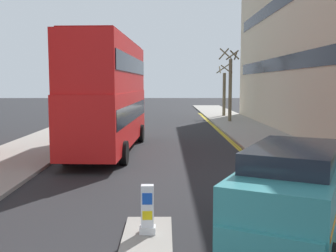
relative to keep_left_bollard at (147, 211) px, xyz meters
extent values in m
cube|color=gray|center=(6.50, 11.87, -0.54)|extent=(4.00, 80.00, 0.14)
cube|color=gray|center=(-6.50, 11.87, -0.54)|extent=(4.00, 80.00, 0.14)
cube|color=yellow|center=(4.40, 9.87, -0.60)|extent=(0.10, 56.00, 0.01)
cube|color=yellow|center=(4.24, 9.87, -0.60)|extent=(0.10, 56.00, 0.01)
cube|color=gray|center=(0.00, 0.00, -0.56)|extent=(1.10, 2.20, 0.10)
cube|color=silver|center=(0.00, 0.00, -0.43)|extent=(0.36, 0.28, 0.16)
cube|color=white|center=(0.00, 0.00, 0.13)|extent=(0.28, 0.20, 0.95)
cube|color=blue|center=(0.00, -0.10, 0.32)|extent=(0.22, 0.01, 0.26)
cube|color=yellow|center=(0.00, -0.10, -0.06)|extent=(0.22, 0.01, 0.20)
cube|color=red|center=(-2.46, 11.47, 1.13)|extent=(3.00, 10.90, 2.60)
cube|color=red|center=(-2.46, 11.47, 3.68)|extent=(2.94, 10.69, 2.50)
cube|color=black|center=(-2.46, 11.47, 1.43)|extent=(3.01, 10.47, 0.84)
cube|color=black|center=(-2.46, 11.47, 3.78)|extent=(2.99, 10.26, 0.80)
cube|color=yellow|center=(-2.21, 16.84, 2.68)|extent=(2.00, 0.15, 0.44)
cube|color=maroon|center=(-2.46, 11.47, 4.98)|extent=(2.70, 9.81, 0.10)
cylinder|color=black|center=(-3.56, 14.87, -0.09)|extent=(0.35, 1.05, 1.04)
cylinder|color=black|center=(-1.06, 14.75, -0.09)|extent=(0.35, 1.05, 1.04)
cylinder|color=black|center=(-3.87, 8.18, -0.09)|extent=(0.35, 1.05, 1.04)
cylinder|color=black|center=(-1.37, 8.07, -0.09)|extent=(0.35, 1.05, 1.04)
cube|color=teal|center=(3.14, -0.27, 0.33)|extent=(3.81, 5.05, 1.50)
cube|color=black|center=(3.21, -0.14, 1.13)|extent=(2.90, 3.50, 0.76)
cube|color=teal|center=(2.30, -1.95, 0.07)|extent=(2.14, 1.86, 0.67)
cube|color=orange|center=(3.14, -0.27, 0.38)|extent=(3.66, 4.73, 0.10)
cylinder|color=black|center=(1.68, -1.17, -0.27)|extent=(0.50, 0.71, 0.68)
cylinder|color=black|center=(2.99, 1.43, -0.27)|extent=(0.50, 0.71, 0.68)
cylinder|color=#6B6047|center=(6.45, 32.52, 1.73)|extent=(0.32, 0.32, 4.39)
cylinder|color=#6B6047|center=(7.12, 32.35, 4.41)|extent=(0.46, 1.42, 1.06)
cylinder|color=#6B6047|center=(6.47, 33.27, 4.45)|extent=(1.55, 0.16, 1.13)
cylinder|color=#6B6047|center=(5.98, 32.53, 4.25)|extent=(0.14, 1.00, 0.75)
cylinder|color=#6B6047|center=(6.53, 31.98, 4.30)|extent=(1.14, 0.29, 0.85)
cylinder|color=#6B6047|center=(6.08, 26.41, 2.24)|extent=(0.30, 0.30, 5.42)
cylinder|color=#6B6047|center=(6.51, 26.43, 5.26)|extent=(0.17, 0.93, 0.70)
cylinder|color=#6B6047|center=(6.30, 26.92, 5.35)|extent=(1.12, 0.57, 0.87)
cylinder|color=#6B6047|center=(5.55, 26.89, 5.45)|extent=(1.09, 1.16, 1.08)
cylinder|color=#6B6047|center=(5.57, 26.00, 5.41)|extent=(0.94, 1.13, 1.00)
cylinder|color=#6B6047|center=(6.34, 25.98, 5.30)|extent=(0.95, 0.65, 0.78)
cube|color=black|center=(8.48, 20.86, 8.58)|extent=(0.04, 24.64, 1.00)
cube|color=black|center=(8.48, 20.86, 4.24)|extent=(0.04, 24.64, 1.00)
camera|label=1|loc=(0.41, -8.70, 2.87)|focal=42.63mm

